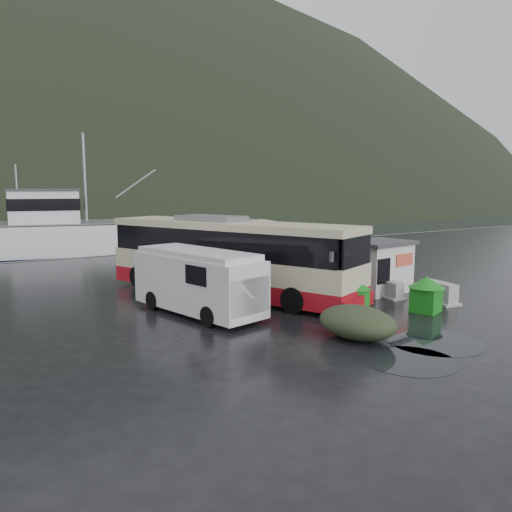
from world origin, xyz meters
TOP-DOWN VIEW (x-y plane):
  - ground at (0.00, 0.00)m, footprint 160.00×160.00m
  - quay_edge at (0.00, 20.00)m, footprint 160.00×0.60m
  - coach_bus at (-1.00, 4.21)m, footprint 7.39×12.64m
  - white_van at (-3.64, 1.95)m, footprint 3.13×6.11m
  - waste_bin_left at (1.50, -0.98)m, footprint 1.01×1.01m
  - waste_bin_right at (3.77, -2.55)m, footprint 1.23×1.23m
  - dome_tent at (-0.85, -3.60)m, footprint 2.28×2.90m
  - ticket_kiosk at (4.99, 1.10)m, footprint 3.20×2.55m
  - jersey_barrier_a at (4.53, -0.07)m, footprint 0.92×1.51m
  - jersey_barrier_b at (5.50, -1.84)m, footprint 1.13×1.84m
  - fishing_trawler at (1.69, 26.48)m, footprint 26.84×11.52m
  - puddles at (2.55, -1.84)m, footprint 10.10×12.19m

SIDE VIEW (x-z plane):
  - ground at x=0.00m, z-range 0.00..0.00m
  - quay_edge at x=0.00m, z-range -0.75..0.75m
  - coach_bus at x=-1.00m, z-range -1.75..1.75m
  - white_van at x=-3.64m, z-range -1.22..1.22m
  - waste_bin_left at x=1.50m, z-range -0.64..0.64m
  - waste_bin_right at x=3.77m, z-range -0.69..0.69m
  - dome_tent at x=-0.85m, z-range -0.52..0.52m
  - ticket_kiosk at x=4.99m, z-range -1.17..1.17m
  - jersey_barrier_a at x=4.53m, z-range -0.36..0.36m
  - jersey_barrier_b at x=5.50m, z-range -0.43..0.43m
  - fishing_trawler at x=1.69m, z-range -5.24..5.24m
  - puddles at x=2.55m, z-range 0.00..0.01m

